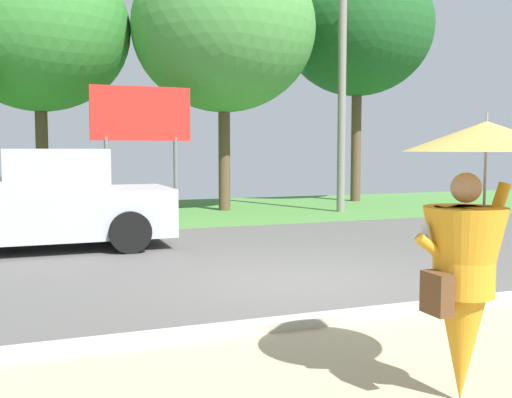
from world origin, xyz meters
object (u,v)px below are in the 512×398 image
Objects in this scene: monk_pedestrian at (470,244)px; roadside_billboard at (141,123)px; pickup_truck at (30,203)px; utility_pole at (342,74)px; tree_left_far at (38,29)px; tree_right_mid at (358,28)px; tree_center_back at (224,29)px.

roadside_billboard is (-0.28, 12.09, 1.37)m from monk_pedestrian.
pickup_truck is 4.99m from roadside_billboard.
monk_pedestrian is 0.27× the size of utility_pole.
tree_left_far reaches higher than roadside_billboard.
tree_left_far is 0.90× the size of tree_right_mid.
tree_right_mid is (2.31, 3.08, 2.09)m from utility_pole.
tree_left_far is at bearing 100.24° from monk_pedestrian.
roadside_billboard reaches higher than pickup_truck.
tree_right_mid reaches higher than pickup_truck.
monk_pedestrian is at bearing -80.12° from tree_left_far.
roadside_billboard is (-6.01, -0.20, -1.57)m from utility_pole.
monk_pedestrian reaches higher than pickup_truck.
roadside_billboard is at bearing 91.68° from monk_pedestrian.
tree_right_mid is (10.71, 0.03, 0.82)m from tree_left_far.
tree_right_mid is at bearing 53.13° from utility_pole.
utility_pole reaches higher than tree_left_far.
tree_center_back is (5.24, -1.40, 0.13)m from tree_left_far.
tree_center_back is at bearing 152.47° from utility_pole.
utility_pole is at bearing -19.91° from tree_left_far.
utility_pole is 0.98× the size of tree_center_back.
roadside_billboard is 9.66m from tree_right_mid.
tree_center_back reaches higher than monk_pedestrian.
utility_pole is 6.21m from roadside_billboard.
tree_right_mid is (8.31, 3.28, 3.66)m from roadside_billboard.
utility_pole is 4.38m from tree_right_mid.
roadside_billboard is at bearing 49.09° from pickup_truck.
tree_center_back is (2.85, 1.84, 2.97)m from roadside_billboard.
utility_pole is at bearing -126.87° from tree_right_mid.
tree_right_mid reaches higher than tree_center_back.
monk_pedestrian is at bearing -75.15° from pickup_truck.
pickup_truck is at bearing -147.31° from tree_right_mid.
tree_left_far is at bearing 160.09° from utility_pole.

